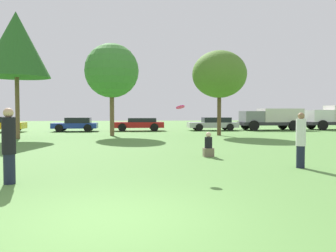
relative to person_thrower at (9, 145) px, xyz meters
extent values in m
plane|color=#54843D|center=(2.63, -3.21, -0.94)|extent=(120.00, 120.00, 0.00)
cylinder|color=#191E33|center=(0.00, 0.00, -0.58)|extent=(0.27, 0.27, 0.73)
cylinder|color=black|center=(0.00, 0.00, 0.23)|extent=(0.32, 0.32, 0.89)
sphere|color=tan|center=(0.00, 0.00, 0.78)|extent=(0.24, 0.24, 0.24)
cylinder|color=#191E33|center=(8.19, 1.43, -0.60)|extent=(0.25, 0.25, 0.69)
cylinder|color=silver|center=(8.19, 1.43, 0.16)|extent=(0.30, 0.30, 0.84)
sphere|color=#8C6647|center=(8.19, 1.43, 0.68)|extent=(0.20, 0.20, 0.20)
cylinder|color=#F21E72|center=(4.35, 1.03, 0.94)|extent=(0.26, 0.25, 0.14)
cube|color=#726651|center=(5.97, 4.41, -0.78)|extent=(0.39, 0.33, 0.33)
cylinder|color=black|center=(5.97, 4.41, -0.39)|extent=(0.29, 0.29, 0.43)
sphere|color=beige|center=(5.97, 4.41, -0.09)|extent=(0.20, 0.20, 0.20)
cylinder|color=brown|center=(-4.09, 14.47, 1.02)|extent=(0.27, 0.27, 3.92)
cone|color=#286023|center=(-4.09, 14.47, 5.05)|extent=(4.15, 4.15, 4.15)
cylinder|color=brown|center=(1.79, 16.58, 0.86)|extent=(0.31, 0.31, 3.60)
sphere|color=#3D7F33|center=(1.79, 16.58, 3.72)|extent=(3.86, 3.86, 3.86)
cylinder|color=brown|center=(9.52, 16.02, 0.74)|extent=(0.29, 0.29, 3.36)
ellipsoid|color=#4C7528|center=(9.52, 16.02, 3.51)|extent=(3.94, 3.94, 3.41)
cube|color=black|center=(-7.67, 22.25, 0.12)|extent=(2.36, 1.58, 0.48)
cylinder|color=black|center=(-6.67, 21.35, -0.61)|extent=(0.66, 0.17, 0.66)
cylinder|color=black|center=(-6.66, 23.14, -0.61)|extent=(0.66, 0.17, 0.66)
cube|color=#1E389E|center=(-1.66, 22.49, -0.43)|extent=(3.84, 1.89, 0.45)
cube|color=black|center=(-1.38, 22.49, 0.03)|extent=(2.11, 1.66, 0.47)
cylinder|color=black|center=(-2.85, 21.56, -0.61)|extent=(0.67, 0.17, 0.67)
cylinder|color=black|center=(-2.85, 23.43, -0.61)|extent=(0.67, 0.17, 0.67)
cylinder|color=black|center=(-0.48, 21.55, -0.61)|extent=(0.67, 0.17, 0.67)
cylinder|color=black|center=(-0.47, 23.42, -0.61)|extent=(0.67, 0.17, 0.67)
cube|color=red|center=(3.85, 22.61, -0.39)|extent=(4.53, 1.75, 0.50)
cube|color=black|center=(4.19, 22.61, 0.04)|extent=(2.49, 1.54, 0.36)
cylinder|color=black|center=(2.44, 21.75, -0.59)|extent=(0.71, 0.21, 0.71)
cylinder|color=black|center=(2.45, 23.48, -0.59)|extent=(0.71, 0.21, 0.71)
cylinder|color=black|center=(5.25, 21.73, -0.59)|extent=(0.71, 0.21, 0.71)
cylinder|color=black|center=(5.26, 23.47, -0.59)|extent=(0.71, 0.21, 0.71)
cube|color=#B2B2B7|center=(10.69, 22.62, -0.43)|extent=(4.57, 1.69, 0.47)
cube|color=black|center=(11.04, 22.62, 0.03)|extent=(2.51, 1.48, 0.45)
cylinder|color=black|center=(9.28, 21.79, -0.61)|extent=(0.66, 0.18, 0.66)
cylinder|color=black|center=(9.28, 23.46, -0.61)|extent=(0.66, 0.18, 0.66)
cylinder|color=black|center=(12.10, 21.78, -0.61)|extent=(0.66, 0.18, 0.66)
cylinder|color=black|center=(12.11, 23.45, -0.61)|extent=(0.66, 0.18, 0.66)
cube|color=#2D2D33|center=(16.35, 22.67, -0.32)|extent=(6.01, 2.29, 0.30)
cube|color=slate|center=(14.49, 22.68, 0.33)|extent=(1.93, 2.16, 1.01)
cube|color=beige|center=(17.19, 22.66, 0.45)|extent=(3.73, 2.28, 1.25)
cylinder|color=black|center=(14.25, 21.55, -0.47)|extent=(0.94, 0.26, 0.94)
cylinder|color=black|center=(14.26, 23.81, -0.47)|extent=(0.94, 0.26, 0.94)
cylinder|color=black|center=(18.00, 21.53, -0.47)|extent=(0.94, 0.26, 0.94)
cylinder|color=black|center=(18.01, 23.79, -0.47)|extent=(0.94, 0.26, 0.94)
cube|color=silver|center=(21.23, 22.76, 0.39)|extent=(2.16, 2.01, 1.13)
cylinder|color=black|center=(20.96, 21.71, -0.47)|extent=(0.94, 0.27, 0.94)
cylinder|color=black|center=(20.97, 23.81, -0.47)|extent=(0.94, 0.27, 0.94)
camera|label=1|loc=(2.83, -8.79, 0.82)|focal=37.36mm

